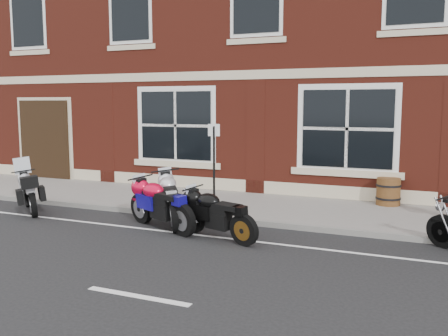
{
  "coord_description": "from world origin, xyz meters",
  "views": [
    {
      "loc": [
        3.65,
        -8.53,
        2.61
      ],
      "look_at": [
        -0.7,
        1.6,
        1.19
      ],
      "focal_mm": 40.0,
      "sensor_mm": 36.0,
      "label": 1
    }
  ],
  "objects": [
    {
      "name": "moto_touring_silver",
      "position": [
        -5.4,
        0.6,
        0.52
      ],
      "size": [
        1.57,
        1.34,
        1.28
      ],
      "rotation": [
        0.0,
        0.0,
        0.87
      ],
      "color": "black",
      "rests_on": "ground"
    },
    {
      "name": "barrel_planter",
      "position": [
        2.6,
        4.23,
        0.46
      ],
      "size": [
        0.6,
        0.6,
        0.67
      ],
      "color": "#432011",
      "rests_on": "sidewalk"
    },
    {
      "name": "moto_sport_black",
      "position": [
        -0.22,
        0.12,
        0.51
      ],
      "size": [
        1.91,
        0.78,
        0.89
      ],
      "rotation": [
        0.0,
        0.0,
        1.23
      ],
      "color": "black",
      "rests_on": "ground"
    },
    {
      "name": "parking_sign",
      "position": [
        -1.2,
        2.17,
        1.29
      ],
      "size": [
        0.29,
        0.06,
        2.02
      ],
      "rotation": [
        0.0,
        0.0,
        0.15
      ],
      "color": "black",
      "rests_on": "sidewalk"
    },
    {
      "name": "kerb",
      "position": [
        0.0,
        1.42,
        0.06
      ],
      "size": [
        30.0,
        0.16,
        0.12
      ],
      "primitive_type": "cube",
      "color": "slate",
      "rests_on": "ground"
    },
    {
      "name": "ground",
      "position": [
        0.0,
        0.0,
        0.0
      ],
      "size": [
        80.0,
        80.0,
        0.0
      ],
      "primitive_type": "plane",
      "color": "black",
      "rests_on": "ground"
    },
    {
      "name": "moto_sport_red",
      "position": [
        -1.59,
        0.36,
        0.56
      ],
      "size": [
        2.02,
        1.02,
        0.97
      ],
      "rotation": [
        0.0,
        0.0,
        1.14
      ],
      "color": "black",
      "rests_on": "ground"
    },
    {
      "name": "sidewalk",
      "position": [
        0.0,
        3.0,
        0.06
      ],
      "size": [
        30.0,
        3.0,
        0.12
      ],
      "primitive_type": "cube",
      "color": "slate",
      "rests_on": "ground"
    },
    {
      "name": "moto_sport_silver",
      "position": [
        -1.63,
        0.9,
        0.58
      ],
      "size": [
        1.37,
        1.96,
        1.02
      ],
      "rotation": [
        0.0,
        0.0,
        0.59
      ],
      "color": "black",
      "rests_on": "ground"
    },
    {
      "name": "pub_building",
      "position": [
        0.0,
        10.5,
        6.0
      ],
      "size": [
        24.0,
        12.0,
        12.0
      ],
      "primitive_type": "cube",
      "color": "maroon",
      "rests_on": "ground"
    }
  ]
}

